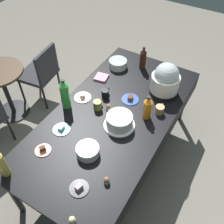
{
  "coord_description": "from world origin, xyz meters",
  "views": [
    {
      "loc": [
        -1.48,
        -0.87,
        2.62
      ],
      "look_at": [
        0.0,
        0.0,
        0.8
      ],
      "focal_mm": 40.92,
      "sensor_mm": 36.0,
      "label": 1
    }
  ],
  "objects_px": {
    "ceramic_snack_bowl": "(88,151)",
    "dessert_plate_teal": "(61,129)",
    "coffee_mug_black": "(105,93)",
    "potluck_table": "(112,120)",
    "dessert_plate_charcoal": "(79,188)",
    "cupcake_cocoa": "(72,220)",
    "dessert_plate_cream": "(83,97)",
    "coffee_mug_tan": "(160,109)",
    "slow_cooker": "(165,80)",
    "cupcake_mint": "(108,107)",
    "soda_bottle_ginger_ale": "(1,164)",
    "glass_salad_bowl": "(118,64)",
    "maroon_chair_right": "(41,72)",
    "soda_bottle_orange_juice": "(147,108)",
    "soda_bottle_cola": "(143,59)",
    "coffee_mug_olive": "(98,105)",
    "dessert_plate_cobalt": "(130,99)",
    "round_cafe_table": "(3,85)",
    "dessert_plate_coral": "(43,150)",
    "soda_bottle_lime_soda": "(65,95)",
    "cupcake_lemon": "(107,180)",
    "frosted_layer_cake": "(119,121)"
  },
  "relations": [
    {
      "from": "slow_cooker",
      "to": "soda_bottle_lime_soda",
      "type": "relative_size",
      "value": 1.05
    },
    {
      "from": "cupcake_cocoa",
      "to": "round_cafe_table",
      "type": "height_order",
      "value": "cupcake_cocoa"
    },
    {
      "from": "dessert_plate_cream",
      "to": "cupcake_cocoa",
      "type": "bearing_deg",
      "value": -148.01
    },
    {
      "from": "soda_bottle_ginger_ale",
      "to": "potluck_table",
      "type": "bearing_deg",
      "value": -22.76
    },
    {
      "from": "dessert_plate_cobalt",
      "to": "maroon_chair_right",
      "type": "distance_m",
      "value": 1.43
    },
    {
      "from": "frosted_layer_cake",
      "to": "cupcake_cocoa",
      "type": "xyz_separation_m",
      "value": [
        -0.96,
        -0.16,
        -0.03
      ]
    },
    {
      "from": "soda_bottle_cola",
      "to": "soda_bottle_orange_juice",
      "type": "bearing_deg",
      "value": -151.11
    },
    {
      "from": "slow_cooker",
      "to": "dessert_plate_cream",
      "type": "relative_size",
      "value": 2.03
    },
    {
      "from": "soda_bottle_ginger_ale",
      "to": "coffee_mug_black",
      "type": "xyz_separation_m",
      "value": [
        1.2,
        -0.22,
        -0.1
      ]
    },
    {
      "from": "dessert_plate_cream",
      "to": "coffee_mug_olive",
      "type": "bearing_deg",
      "value": -102.25
    },
    {
      "from": "ceramic_snack_bowl",
      "to": "dessert_plate_charcoal",
      "type": "height_order",
      "value": "ceramic_snack_bowl"
    },
    {
      "from": "glass_salad_bowl",
      "to": "maroon_chair_right",
      "type": "relative_size",
      "value": 0.25
    },
    {
      "from": "coffee_mug_tan",
      "to": "soda_bottle_cola",
      "type": "bearing_deg",
      "value": 39.34
    },
    {
      "from": "cupcake_cocoa",
      "to": "soda_bottle_cola",
      "type": "height_order",
      "value": "soda_bottle_cola"
    },
    {
      "from": "potluck_table",
      "to": "soda_bottle_lime_soda",
      "type": "xyz_separation_m",
      "value": [
        -0.13,
        0.46,
        0.22
      ]
    },
    {
      "from": "dessert_plate_charcoal",
      "to": "cupcake_cocoa",
      "type": "bearing_deg",
      "value": -154.72
    },
    {
      "from": "dessert_plate_cream",
      "to": "soda_bottle_lime_soda",
      "type": "relative_size",
      "value": 0.52
    },
    {
      "from": "frosted_layer_cake",
      "to": "maroon_chair_right",
      "type": "distance_m",
      "value": 1.59
    },
    {
      "from": "maroon_chair_right",
      "to": "cupcake_lemon",
      "type": "bearing_deg",
      "value": -122.05
    },
    {
      "from": "soda_bottle_lime_soda",
      "to": "maroon_chair_right",
      "type": "distance_m",
      "value": 1.12
    },
    {
      "from": "coffee_mug_black",
      "to": "potluck_table",
      "type": "bearing_deg",
      "value": -134.93
    },
    {
      "from": "soda_bottle_lime_soda",
      "to": "coffee_mug_tan",
      "type": "height_order",
      "value": "soda_bottle_lime_soda"
    },
    {
      "from": "soda_bottle_ginger_ale",
      "to": "coffee_mug_tan",
      "type": "height_order",
      "value": "soda_bottle_ginger_ale"
    },
    {
      "from": "dessert_plate_teal",
      "to": "soda_bottle_orange_juice",
      "type": "bearing_deg",
      "value": -47.83
    },
    {
      "from": "soda_bottle_cola",
      "to": "coffee_mug_olive",
      "type": "height_order",
      "value": "soda_bottle_cola"
    },
    {
      "from": "cupcake_mint",
      "to": "soda_bottle_orange_juice",
      "type": "distance_m",
      "value": 0.4
    },
    {
      "from": "cupcake_cocoa",
      "to": "soda_bottle_ginger_ale",
      "type": "relative_size",
      "value": 0.22
    },
    {
      "from": "dessert_plate_charcoal",
      "to": "cupcake_lemon",
      "type": "relative_size",
      "value": 2.36
    },
    {
      "from": "ceramic_snack_bowl",
      "to": "cupcake_cocoa",
      "type": "distance_m",
      "value": 0.59
    },
    {
      "from": "ceramic_snack_bowl",
      "to": "dessert_plate_coral",
      "type": "bearing_deg",
      "value": 116.11
    },
    {
      "from": "frosted_layer_cake",
      "to": "soda_bottle_orange_juice",
      "type": "xyz_separation_m",
      "value": [
        0.23,
        -0.17,
        0.06
      ]
    },
    {
      "from": "dessert_plate_cream",
      "to": "coffee_mug_tan",
      "type": "bearing_deg",
      "value": -74.63
    },
    {
      "from": "maroon_chair_right",
      "to": "round_cafe_table",
      "type": "relative_size",
      "value": 1.18
    },
    {
      "from": "ceramic_snack_bowl",
      "to": "dessert_plate_teal",
      "type": "height_order",
      "value": "ceramic_snack_bowl"
    },
    {
      "from": "dessert_plate_teal",
      "to": "dessert_plate_cream",
      "type": "bearing_deg",
      "value": 10.01
    },
    {
      "from": "glass_salad_bowl",
      "to": "dessert_plate_cobalt",
      "type": "relative_size",
      "value": 1.18
    },
    {
      "from": "soda_bottle_cola",
      "to": "coffee_mug_black",
      "type": "xyz_separation_m",
      "value": [
        -0.66,
        0.11,
        -0.09
      ]
    },
    {
      "from": "coffee_mug_olive",
      "to": "maroon_chair_right",
      "type": "xyz_separation_m",
      "value": [
        0.4,
        1.18,
        -0.31
      ]
    },
    {
      "from": "ceramic_snack_bowl",
      "to": "coffee_mug_olive",
      "type": "distance_m",
      "value": 0.56
    },
    {
      "from": "cupcake_cocoa",
      "to": "soda_bottle_orange_juice",
      "type": "bearing_deg",
      "value": -0.65
    },
    {
      "from": "dessert_plate_cobalt",
      "to": "potluck_table",
      "type": "bearing_deg",
      "value": 170.4
    },
    {
      "from": "dessert_plate_teal",
      "to": "coffee_mug_tan",
      "type": "xyz_separation_m",
      "value": [
        0.68,
        -0.71,
        0.03
      ]
    },
    {
      "from": "dessert_plate_charcoal",
      "to": "soda_bottle_cola",
      "type": "xyz_separation_m",
      "value": [
        1.66,
        0.26,
        0.12
      ]
    },
    {
      "from": "soda_bottle_cola",
      "to": "coffee_mug_olive",
      "type": "xyz_separation_m",
      "value": [
        -0.84,
        0.09,
        -0.08
      ]
    },
    {
      "from": "ceramic_snack_bowl",
      "to": "cupcake_mint",
      "type": "xyz_separation_m",
      "value": [
        0.55,
        0.12,
        -0.01
      ]
    },
    {
      "from": "slow_cooker",
      "to": "cupcake_mint",
      "type": "distance_m",
      "value": 0.66
    },
    {
      "from": "ceramic_snack_bowl",
      "to": "dessert_plate_cobalt",
      "type": "height_order",
      "value": "ceramic_snack_bowl"
    },
    {
      "from": "soda_bottle_orange_juice",
      "to": "round_cafe_table",
      "type": "xyz_separation_m",
      "value": [
        -0.21,
        1.88,
        -0.38
      ]
    },
    {
      "from": "coffee_mug_black",
      "to": "dessert_plate_teal",
      "type": "bearing_deg",
      "value": 169.02
    },
    {
      "from": "dessert_plate_coral",
      "to": "dessert_plate_teal",
      "type": "distance_m",
      "value": 0.27
    }
  ]
}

